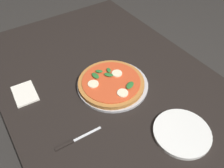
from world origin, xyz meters
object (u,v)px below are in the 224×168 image
object	(u,v)px
dining_table	(121,109)
napkin	(25,93)
serving_tray	(112,85)
pizza	(111,83)
knife	(73,141)
plate_white	(182,133)

from	to	relation	value
dining_table	napkin	world-z (taller)	napkin
dining_table	serving_tray	size ratio (longest dim) A/B	5.03
serving_tray	napkin	xyz separation A→B (m)	(-0.16, -0.34, -0.00)
serving_tray	pizza	world-z (taller)	pizza
dining_table	knife	xyz separation A→B (m)	(0.08, -0.27, 0.09)
knife	serving_tray	bearing A→B (deg)	119.87
napkin	dining_table	bearing A→B (deg)	55.32
dining_table	pizza	size ratio (longest dim) A/B	5.46
plate_white	dining_table	bearing A→B (deg)	-165.15
pizza	knife	size ratio (longest dim) A/B	1.59
plate_white	knife	distance (m)	0.40
serving_tray	pizza	xyz separation A→B (m)	(0.00, -0.01, 0.02)
pizza	napkin	xyz separation A→B (m)	(-0.16, -0.33, -0.02)
dining_table	knife	size ratio (longest dim) A/B	8.68
pizza	serving_tray	bearing A→B (deg)	106.95
dining_table	knife	bearing A→B (deg)	-73.14
serving_tray	knife	bearing A→B (deg)	-60.13
napkin	plate_white	bearing A→B (deg)	39.02
dining_table	napkin	xyz separation A→B (m)	(-0.24, -0.34, 0.10)
pizza	knife	world-z (taller)	pizza
napkin	knife	size ratio (longest dim) A/B	0.72
serving_tray	knife	distance (m)	0.31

